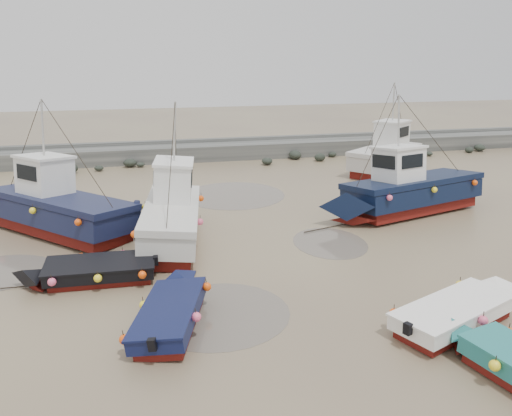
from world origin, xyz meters
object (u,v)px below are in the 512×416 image
at_px(dinghy_1, 174,308).
at_px(dinghy_3, 462,309).
at_px(cabin_boat_0, 50,206).
at_px(dinghy_4, 90,269).
at_px(cabin_boat_3, 389,153).
at_px(cabin_boat_1, 170,211).
at_px(cabin_boat_2, 406,190).
at_px(person, 139,238).

relative_size(dinghy_1, dinghy_3, 0.93).
height_order(dinghy_1, dinghy_3, same).
bearing_deg(cabin_boat_0, dinghy_4, -115.16).
bearing_deg(cabin_boat_3, cabin_boat_1, -93.97).
height_order(dinghy_1, cabin_boat_1, cabin_boat_1).
relative_size(cabin_boat_1, cabin_boat_2, 0.92).
relative_size(dinghy_3, dinghy_4, 1.02).
bearing_deg(cabin_boat_2, cabin_boat_1, 79.31).
height_order(dinghy_1, person, dinghy_1).
relative_size(dinghy_3, cabin_boat_0, 0.74).
bearing_deg(dinghy_3, cabin_boat_3, 137.11).
bearing_deg(dinghy_4, dinghy_1, -140.35).
height_order(dinghy_4, cabin_boat_3, cabin_boat_3).
bearing_deg(cabin_boat_3, dinghy_4, -90.16).
bearing_deg(dinghy_1, person, 114.37).
bearing_deg(cabin_boat_2, person, 76.84).
bearing_deg(dinghy_3, dinghy_1, -125.15).
bearing_deg(cabin_boat_1, dinghy_3, -41.13).
bearing_deg(cabin_boat_1, cabin_boat_3, 39.40).
height_order(dinghy_3, cabin_boat_2, cabin_boat_2).
bearing_deg(dinghy_4, cabin_boat_0, 22.07).
bearing_deg(dinghy_4, cabin_boat_1, -38.11).
xyz_separation_m(dinghy_4, cabin_boat_1, (3.25, 3.89, 0.80)).
bearing_deg(cabin_boat_0, cabin_boat_2, -49.40).
xyz_separation_m(dinghy_3, cabin_boat_3, (7.46, 19.64, 0.83)).
height_order(dinghy_3, cabin_boat_1, cabin_boat_1).
distance_m(cabin_boat_3, person, 19.97).
bearing_deg(dinghy_3, dinghy_4, -138.11).
height_order(dinghy_4, cabin_boat_1, cabin_boat_1).
distance_m(dinghy_1, person, 8.14).
height_order(dinghy_3, cabin_boat_3, cabin_boat_3).
xyz_separation_m(dinghy_3, dinghy_4, (-11.77, 5.75, 0.01)).
relative_size(dinghy_1, cabin_boat_1, 0.61).
height_order(dinghy_1, cabin_boat_3, cabin_boat_3).
bearing_deg(cabin_boat_2, dinghy_3, 144.68).
xyz_separation_m(dinghy_4, cabin_boat_0, (-2.29, 6.17, 0.77)).
bearing_deg(dinghy_4, person, -20.01).
bearing_deg(dinghy_4, dinghy_3, -114.29).
distance_m(cabin_boat_0, person, 4.61).
relative_size(dinghy_3, person, 3.52).
bearing_deg(cabin_boat_2, cabin_boat_3, -37.66).
bearing_deg(cabin_boat_1, person, 170.03).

